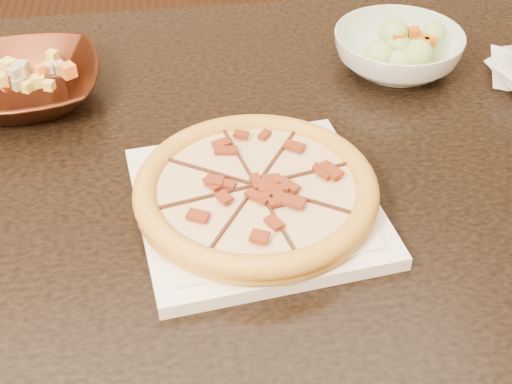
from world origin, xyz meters
The scene contains 8 objects.
floor centered at (0.00, 0.00, -0.01)m, with size 4.00×4.00×0.02m, color #3C1E0E.
dining_table centered at (0.02, -0.18, 0.65)m, with size 1.41×0.94×0.75m.
plate centered at (0.12, -0.31, 0.76)m, with size 0.32×0.32×0.02m.
pizza centered at (0.12, -0.31, 0.78)m, with size 0.29×0.29×0.03m.
bronze_bowl centered at (-0.20, -0.03, 0.78)m, with size 0.23×0.23×0.06m, color #3D1A0E.
mixed_dish centered at (-0.20, -0.03, 0.82)m, with size 0.11×0.10×0.03m.
salad_bowl centered at (0.37, 0.01, 0.78)m, with size 0.20×0.20×0.06m, color white.
salad centered at (0.37, 0.00, 0.83)m, with size 0.09×0.11×0.04m.
Camera 1 is at (0.06, -0.96, 1.33)m, focal length 50.00 mm.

